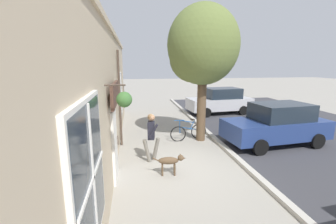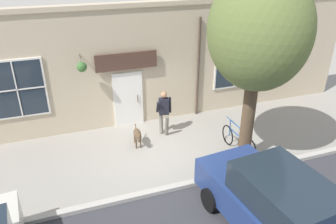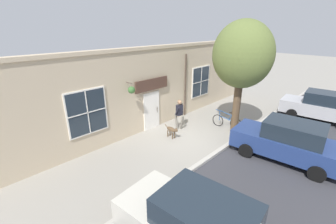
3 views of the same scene
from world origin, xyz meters
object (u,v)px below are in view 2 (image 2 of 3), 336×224
Objects in this scene: street_tree_by_curb at (258,36)px; parked_car_mid_block at (277,207)px; dog_on_leash at (138,135)px; pedestrian_walking at (164,109)px; leaning_bicycle at (238,140)px.

parked_car_mid_block is at bearing -18.98° from street_tree_by_curb.
dog_on_leash is 5.28m from parked_car_mid_block.
dog_on_leash is (0.48, -1.10, -0.57)m from pedestrian_walking.
parked_car_mid_block reaches higher than dog_on_leash.
leaning_bicycle is at bearing 172.45° from street_tree_by_curb.
parked_car_mid_block is (4.87, 1.98, 0.43)m from dog_on_leash.
street_tree_by_curb is at bearing 161.02° from parked_car_mid_block.
dog_on_leash is at bearing -157.88° from parked_car_mid_block.
leaning_bicycle is 0.38× the size of parked_car_mid_block.
street_tree_by_curb reaches higher than dog_on_leash.
parked_car_mid_block is (3.08, -1.06, -3.08)m from street_tree_by_curb.
leaning_bicycle is at bearing 66.44° from dog_on_leash.
street_tree_by_curb is at bearing -7.55° from leaning_bicycle.
street_tree_by_curb is 3.61m from leaning_bicycle.
pedestrian_walking is at bearing -132.61° from leaning_bicycle.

